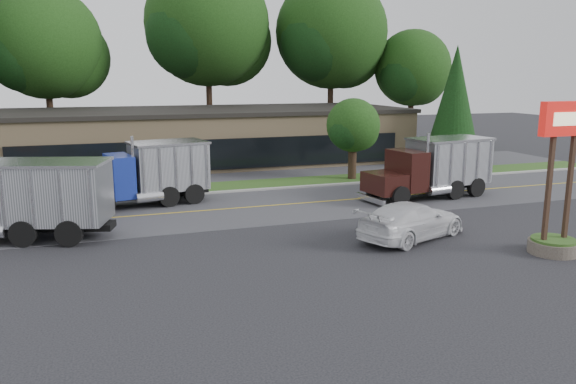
{
  "coord_description": "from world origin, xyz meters",
  "views": [
    {
      "loc": [
        -6.29,
        -19.24,
        6.87
      ],
      "look_at": [
        1.62,
        3.95,
        1.8
      ],
      "focal_mm": 35.0,
      "sensor_mm": 36.0,
      "label": 1
    }
  ],
  "objects_px": {
    "bilo_sign": "(557,203)",
    "dump_truck_red": "(16,198)",
    "dump_truck_maroon": "(434,166)",
    "rally_car": "(412,220)",
    "dump_truck_blue": "(152,172)"
  },
  "relations": [
    {
      "from": "dump_truck_blue",
      "to": "rally_car",
      "type": "distance_m",
      "value": 14.38
    },
    {
      "from": "bilo_sign",
      "to": "dump_truck_blue",
      "type": "relative_size",
      "value": 0.84
    },
    {
      "from": "bilo_sign",
      "to": "dump_truck_red",
      "type": "height_order",
      "value": "bilo_sign"
    },
    {
      "from": "bilo_sign",
      "to": "dump_truck_blue",
      "type": "xyz_separation_m",
      "value": [
        -14.09,
        14.04,
        -0.23
      ]
    },
    {
      "from": "dump_truck_maroon",
      "to": "bilo_sign",
      "type": "bearing_deg",
      "value": 73.92
    },
    {
      "from": "bilo_sign",
      "to": "dump_truck_red",
      "type": "relative_size",
      "value": 0.65
    },
    {
      "from": "bilo_sign",
      "to": "rally_car",
      "type": "relative_size",
      "value": 1.09
    },
    {
      "from": "bilo_sign",
      "to": "dump_truck_maroon",
      "type": "bearing_deg",
      "value": 82.25
    },
    {
      "from": "bilo_sign",
      "to": "rally_car",
      "type": "bearing_deg",
      "value": 139.35
    },
    {
      "from": "bilo_sign",
      "to": "rally_car",
      "type": "xyz_separation_m",
      "value": [
        -4.22,
        3.63,
        -1.23
      ]
    },
    {
      "from": "dump_truck_red",
      "to": "dump_truck_maroon",
      "type": "xyz_separation_m",
      "value": [
        21.67,
        1.76,
        -0.01
      ]
    },
    {
      "from": "dump_truck_blue",
      "to": "dump_truck_maroon",
      "type": "height_order",
      "value": "same"
    },
    {
      "from": "dump_truck_maroon",
      "to": "rally_car",
      "type": "height_order",
      "value": "dump_truck_maroon"
    },
    {
      "from": "dump_truck_blue",
      "to": "bilo_sign",
      "type": "bearing_deg",
      "value": 123.94
    },
    {
      "from": "dump_truck_red",
      "to": "dump_truck_maroon",
      "type": "distance_m",
      "value": 21.74
    }
  ]
}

